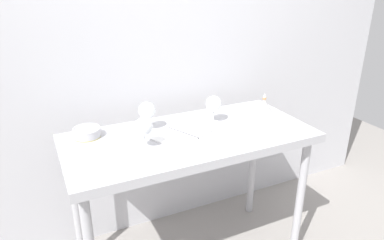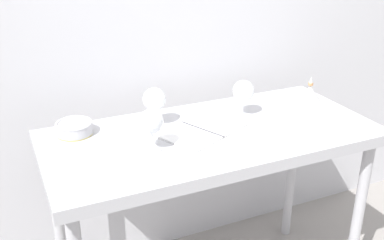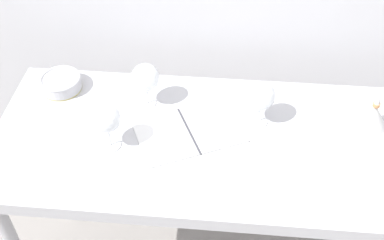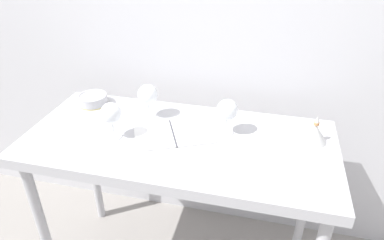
% 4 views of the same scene
% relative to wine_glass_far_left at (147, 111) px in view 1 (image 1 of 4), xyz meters
% --- Properties ---
extents(back_wall, '(3.80, 0.04, 2.60)m').
position_rel_wine_glass_far_left_xyz_m(back_wall, '(0.20, 0.34, 0.28)').
color(back_wall, silver).
rests_on(back_wall, ground_plane).
extents(steel_counter, '(1.40, 0.65, 0.90)m').
position_rel_wine_glass_far_left_xyz_m(steel_counter, '(0.20, -0.16, -0.22)').
color(steel_counter, '#B3B3B8').
rests_on(steel_counter, ground_plane).
extents(wine_glass_far_left, '(0.10, 0.10, 0.17)m').
position_rel_wine_glass_far_left_xyz_m(wine_glass_far_left, '(0.00, 0.00, 0.00)').
color(wine_glass_far_left, white).
rests_on(wine_glass_far_left, steel_counter).
extents(wine_glass_near_left, '(0.09, 0.09, 0.17)m').
position_rel_wine_glass_far_left_xyz_m(wine_glass_near_left, '(-0.09, -0.22, 0.00)').
color(wine_glass_near_left, white).
rests_on(wine_glass_near_left, steel_counter).
extents(wine_glass_far_right, '(0.10, 0.10, 0.17)m').
position_rel_wine_glass_far_left_xyz_m(wine_glass_far_right, '(0.40, -0.06, -0.00)').
color(wine_glass_far_right, white).
rests_on(wine_glass_far_right, steel_counter).
extents(open_notebook, '(0.41, 0.35, 0.01)m').
position_rel_wine_glass_far_left_xyz_m(open_notebook, '(0.16, -0.13, -0.12)').
color(open_notebook, white).
rests_on(open_notebook, steel_counter).
extents(tasting_sheet_upper, '(0.25, 0.29, 0.00)m').
position_rel_wine_glass_far_left_xyz_m(tasting_sheet_upper, '(0.59, -0.23, -0.12)').
color(tasting_sheet_upper, white).
rests_on(tasting_sheet_upper, steel_counter).
extents(tasting_bowl, '(0.15, 0.15, 0.06)m').
position_rel_wine_glass_far_left_xyz_m(tasting_bowl, '(-0.33, 0.05, -0.09)').
color(tasting_bowl, '#DBCC66').
rests_on(tasting_bowl, steel_counter).
extents(decanter_funnel, '(0.12, 0.12, 0.13)m').
position_rel_wine_glass_far_left_xyz_m(decanter_funnel, '(0.79, -0.04, -0.08)').
color(decanter_funnel, silver).
rests_on(decanter_funnel, steel_counter).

